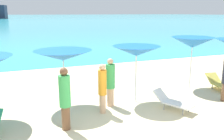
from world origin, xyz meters
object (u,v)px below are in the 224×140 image
at_px(umbrella_4, 193,42).
at_px(beachgoer_2, 65,97).
at_px(beachgoer_0, 102,87).
at_px(beachgoer_1, 110,81).
at_px(umbrella_2, 63,55).
at_px(umbrella_3, 136,51).
at_px(lounge_chair_3, 220,83).
at_px(lounge_chair_2, 172,101).

distance_m(umbrella_4, beachgoer_2, 6.61).
height_order(beachgoer_0, beachgoer_1, beachgoer_1).
xyz_separation_m(umbrella_2, umbrella_3, (2.67, -0.49, 0.08)).
bearing_deg(beachgoer_0, lounge_chair_3, 99.93).
height_order(umbrella_2, beachgoer_1, umbrella_2).
xyz_separation_m(lounge_chair_3, beachgoer_2, (-7.18, -1.32, 0.70)).
height_order(umbrella_3, umbrella_4, umbrella_4).
distance_m(umbrella_2, umbrella_4, 5.86).
bearing_deg(beachgoer_0, umbrella_2, -130.72).
distance_m(umbrella_3, lounge_chair_2, 2.26).
bearing_deg(beachgoer_2, umbrella_3, 86.11).
bearing_deg(beachgoer_1, beachgoer_0, 86.58).
bearing_deg(beachgoer_0, umbrella_3, 115.82).
bearing_deg(umbrella_4, lounge_chair_3, -38.03).
bearing_deg(umbrella_4, beachgoer_2, -161.08).
height_order(umbrella_2, beachgoer_2, umbrella_2).
xyz_separation_m(umbrella_3, beachgoer_2, (-2.99, -1.39, -0.98)).
relative_size(umbrella_4, lounge_chair_2, 1.54).
bearing_deg(umbrella_2, beachgoer_0, -45.22).
xyz_separation_m(umbrella_3, beachgoer_1, (-1.09, -0.09, -1.04)).
bearing_deg(umbrella_4, beachgoer_0, -164.22).
bearing_deg(beachgoer_2, lounge_chair_2, 63.44).
xyz_separation_m(umbrella_3, umbrella_4, (3.18, 0.73, 0.11)).
bearing_deg(umbrella_2, beachgoer_2, -99.64).
relative_size(beachgoer_0, beachgoer_1, 0.96).
distance_m(lounge_chair_2, beachgoer_1, 2.34).
relative_size(umbrella_2, umbrella_3, 1.04).
height_order(umbrella_2, umbrella_4, umbrella_4).
height_order(umbrella_3, beachgoer_0, umbrella_3).
bearing_deg(beachgoer_2, lounge_chair_3, 71.65).
height_order(lounge_chair_3, beachgoer_1, beachgoer_1).
bearing_deg(beachgoer_2, umbrella_2, 141.59).
bearing_deg(umbrella_2, lounge_chair_2, -26.16).
bearing_deg(beachgoer_1, umbrella_4, -129.43).
height_order(umbrella_3, beachgoer_2, umbrella_3).
bearing_deg(beachgoer_1, beachgoer_2, 73.83).
xyz_separation_m(beachgoer_0, beachgoer_2, (-1.42, -0.77, 0.08)).
bearing_deg(umbrella_3, beachgoer_1, -175.07).
bearing_deg(lounge_chair_2, beachgoer_2, 155.74).
height_order(umbrella_4, lounge_chair_2, umbrella_4).
relative_size(umbrella_3, umbrella_4, 0.94).
bearing_deg(beachgoer_2, umbrella_4, 80.16).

